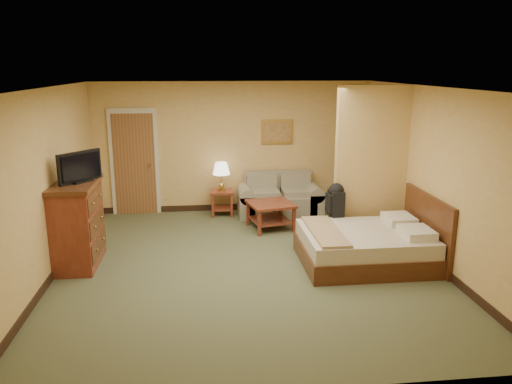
{
  "coord_description": "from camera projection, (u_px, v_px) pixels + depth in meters",
  "views": [
    {
      "loc": [
        -0.65,
        -6.91,
        2.88
      ],
      "look_at": [
        0.2,
        0.6,
        0.97
      ],
      "focal_mm": 35.0,
      "sensor_mm": 36.0,
      "label": 1
    }
  ],
  "objects": [
    {
      "name": "floor",
      "position": [
        247.0,
        265.0,
        7.43
      ],
      "size": [
        6.0,
        6.0,
        0.0
      ],
      "primitive_type": "plane",
      "color": "#4E5235",
      "rests_on": "ground"
    },
    {
      "name": "ceiling",
      "position": [
        247.0,
        87.0,
        6.79
      ],
      "size": [
        6.0,
        6.0,
        0.0
      ],
      "primitive_type": "plane",
      "rotation": [
        3.14,
        0.0,
        0.0
      ],
      "color": "white",
      "rests_on": "back_wall"
    },
    {
      "name": "back_wall",
      "position": [
        233.0,
        147.0,
        10.0
      ],
      "size": [
        5.5,
        0.02,
        2.6
      ],
      "primitive_type": "cube",
      "color": "tan",
      "rests_on": "floor"
    },
    {
      "name": "left_wall",
      "position": [
        47.0,
        185.0,
        6.82
      ],
      "size": [
        0.02,
        6.0,
        2.6
      ],
      "primitive_type": "cube",
      "color": "tan",
      "rests_on": "floor"
    },
    {
      "name": "right_wall",
      "position": [
        431.0,
        176.0,
        7.41
      ],
      "size": [
        0.02,
        6.0,
        2.6
      ],
      "primitive_type": "cube",
      "color": "tan",
      "rests_on": "floor"
    },
    {
      "name": "partition",
      "position": [
        371.0,
        165.0,
        8.24
      ],
      "size": [
        1.2,
        0.15,
        2.6
      ],
      "primitive_type": "cube",
      "color": "tan",
      "rests_on": "floor"
    },
    {
      "name": "door",
      "position": [
        135.0,
        163.0,
        9.82
      ],
      "size": [
        0.94,
        0.16,
        2.1
      ],
      "color": "beige",
      "rests_on": "floor"
    },
    {
      "name": "baseboard",
      "position": [
        234.0,
        207.0,
        10.3
      ],
      "size": [
        5.5,
        0.02,
        0.12
      ],
      "primitive_type": "cube",
      "color": "black",
      "rests_on": "floor"
    },
    {
      "name": "loveseat",
      "position": [
        280.0,
        201.0,
        9.94
      ],
      "size": [
        1.65,
        0.77,
        0.84
      ],
      "color": "gray",
      "rests_on": "floor"
    },
    {
      "name": "side_table",
      "position": [
        222.0,
        199.0,
        9.88
      ],
      "size": [
        0.46,
        0.46,
        0.5
      ],
      "color": "maroon",
      "rests_on": "floor"
    },
    {
      "name": "table_lamp",
      "position": [
        221.0,
        169.0,
        9.73
      ],
      "size": [
        0.34,
        0.34,
        0.56
      ],
      "color": "#AD8B3F",
      "rests_on": "side_table"
    },
    {
      "name": "coffee_table",
      "position": [
        271.0,
        210.0,
        9.03
      ],
      "size": [
        0.9,
        0.9,
        0.49
      ],
      "rotation": [
        0.0,
        0.0,
        0.21
      ],
      "color": "maroon",
      "rests_on": "floor"
    },
    {
      "name": "wall_picture",
      "position": [
        277.0,
        132.0,
        10.0
      ],
      "size": [
        0.64,
        0.04,
        0.49
      ],
      "color": "#B78E3F",
      "rests_on": "back_wall"
    },
    {
      "name": "dresser",
      "position": [
        78.0,
        223.0,
        7.33
      ],
      "size": [
        0.62,
        1.18,
        1.26
      ],
      "color": "maroon",
      "rests_on": "floor"
    },
    {
      "name": "tv",
      "position": [
        80.0,
        168.0,
        7.14
      ],
      "size": [
        0.49,
        0.61,
        0.45
      ],
      "rotation": [
        0.0,
        0.0,
        -0.67
      ],
      "color": "black",
      "rests_on": "dresser"
    },
    {
      "name": "bed",
      "position": [
        369.0,
        245.0,
        7.46
      ],
      "size": [
        1.93,
        1.59,
        1.03
      ],
      "color": "#462110",
      "rests_on": "floor"
    },
    {
      "name": "backpack",
      "position": [
        336.0,
        198.0,
        8.12
      ],
      "size": [
        0.25,
        0.32,
        0.54
      ],
      "rotation": [
        0.0,
        0.0,
        0.06
      ],
      "color": "black",
      "rests_on": "bed"
    }
  ]
}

